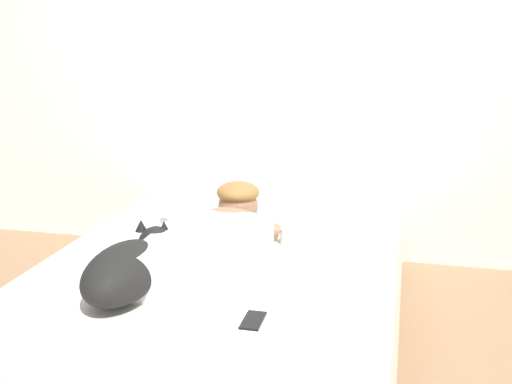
# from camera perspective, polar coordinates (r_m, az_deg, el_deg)

# --- Properties ---
(back_wall) EXTENTS (4.40, 0.12, 2.50)m
(back_wall) POSITION_cam_1_polar(r_m,az_deg,el_deg) (3.62, 4.15, 13.76)
(back_wall) COLOR silver
(back_wall) RESTS_ON ground
(bed) EXTENTS (1.53, 2.05, 0.33)m
(bed) POSITION_cam_1_polar(r_m,az_deg,el_deg) (2.77, -3.53, -9.81)
(bed) COLOR gray
(bed) RESTS_ON ground
(pillow) EXTENTS (0.52, 0.32, 0.11)m
(pillow) POSITION_cam_1_polar(r_m,az_deg,el_deg) (3.26, -4.19, -1.86)
(pillow) COLOR white
(pillow) RESTS_ON bed
(person_lying) EXTENTS (0.43, 0.92, 0.27)m
(person_lying) POSITION_cam_1_polar(r_m,az_deg,el_deg) (2.70, -3.57, -4.28)
(person_lying) COLOR white
(person_lying) RESTS_ON bed
(dog) EXTENTS (0.26, 0.57, 0.21)m
(dog) POSITION_cam_1_polar(r_m,az_deg,el_deg) (2.45, -11.26, -6.66)
(dog) COLOR black
(dog) RESTS_ON bed
(coffee_cup) EXTENTS (0.12, 0.09, 0.07)m
(coffee_cup) POSITION_cam_1_polar(r_m,az_deg,el_deg) (2.95, 3.08, -3.98)
(coffee_cup) COLOR white
(coffee_cup) RESTS_ON bed
(cell_phone) EXTENTS (0.07, 0.14, 0.01)m
(cell_phone) POSITION_cam_1_polar(r_m,az_deg,el_deg) (2.23, -0.25, -11.36)
(cell_phone) COLOR black
(cell_phone) RESTS_ON bed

